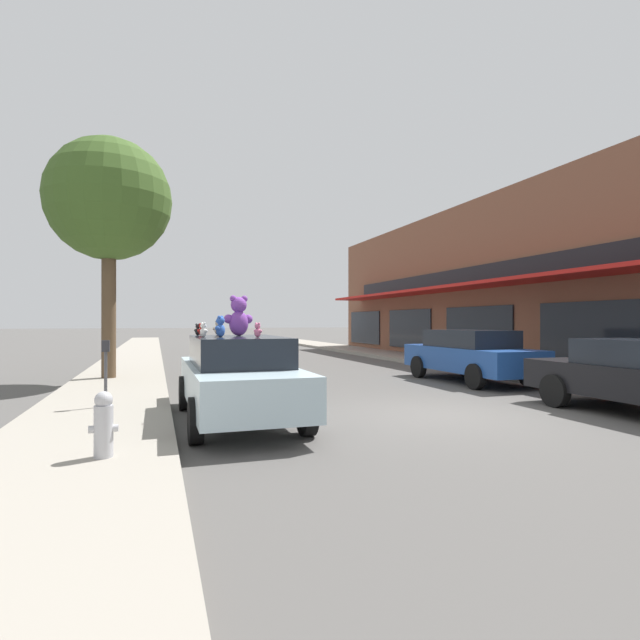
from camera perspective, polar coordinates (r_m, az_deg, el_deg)
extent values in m
plane|color=#514F4C|center=(9.97, 13.48, -10.45)|extent=(260.00, 260.00, 0.00)
cube|color=gray|center=(8.57, -25.00, -11.62)|extent=(2.51, 90.00, 0.15)
cube|color=brown|center=(25.17, 27.86, 3.62)|extent=(11.08, 28.91, 6.87)
cube|color=red|center=(21.00, 15.57, 3.63)|extent=(1.80, 24.28, 0.12)
cube|color=black|center=(21.52, 17.45, 5.01)|extent=(0.08, 23.13, 0.70)
cube|color=black|center=(17.09, 28.87, -1.42)|extent=(0.06, 4.39, 2.00)
cube|color=black|center=(21.45, 17.48, -1.18)|extent=(0.06, 4.39, 2.00)
cube|color=black|center=(26.36, 10.11, -0.99)|extent=(0.06, 4.39, 2.00)
cube|color=black|center=(31.56, 5.12, -0.86)|extent=(0.06, 4.39, 2.00)
cube|color=#ADC6D1|center=(9.08, -9.37, -7.17)|extent=(1.72, 4.74, 0.67)
cube|color=black|center=(9.02, -9.37, -3.48)|extent=(1.51, 2.61, 0.50)
cylinder|color=black|center=(10.48, -15.24, -8.06)|extent=(0.20, 0.68, 0.68)
cylinder|color=black|center=(10.70, -6.10, -7.90)|extent=(0.20, 0.68, 0.68)
cylinder|color=black|center=(7.59, -14.03, -11.10)|extent=(0.20, 0.68, 0.68)
cylinder|color=black|center=(7.89, -1.52, -10.68)|extent=(0.20, 0.68, 0.68)
ellipsoid|color=purple|center=(9.43, -9.27, -0.38)|extent=(0.39, 0.35, 0.47)
sphere|color=purple|center=(9.43, -9.27, 1.71)|extent=(0.33, 0.33, 0.30)
sphere|color=purple|center=(9.47, -8.65, 2.41)|extent=(0.14, 0.14, 0.12)
sphere|color=purple|center=(9.41, -9.89, 2.42)|extent=(0.14, 0.14, 0.12)
sphere|color=#BA67ED|center=(9.55, -9.48, 1.58)|extent=(0.13, 0.13, 0.11)
sphere|color=purple|center=(9.51, -8.22, 0.11)|extent=(0.19, 0.19, 0.17)
sphere|color=purple|center=(9.40, -10.42, 0.11)|extent=(0.19, 0.19, 0.17)
ellipsoid|color=black|center=(9.98, -13.79, -1.30)|extent=(0.14, 0.14, 0.14)
sphere|color=black|center=(9.97, -13.79, -0.70)|extent=(0.13, 0.13, 0.09)
sphere|color=black|center=(9.96, -13.63, -0.50)|extent=(0.05, 0.05, 0.04)
sphere|color=black|center=(9.99, -13.95, -0.50)|extent=(0.05, 0.05, 0.04)
sphere|color=#3A3A3D|center=(10.01, -13.68, -0.73)|extent=(0.05, 0.05, 0.03)
sphere|color=black|center=(9.95, -13.49, -1.16)|extent=(0.07, 0.07, 0.05)
sphere|color=black|center=(10.01, -14.05, -1.16)|extent=(0.07, 0.07, 0.05)
ellipsoid|color=pink|center=(8.51, -7.15, -1.46)|extent=(0.15, 0.16, 0.16)
sphere|color=pink|center=(8.50, -7.15, -0.68)|extent=(0.14, 0.14, 0.10)
sphere|color=pink|center=(8.48, -6.99, -0.42)|extent=(0.06, 0.06, 0.04)
sphere|color=pink|center=(8.53, -7.31, -0.42)|extent=(0.06, 0.06, 0.04)
sphere|color=#FFA3DA|center=(8.53, -6.94, -0.72)|extent=(0.05, 0.05, 0.04)
sphere|color=pink|center=(8.47, -6.82, -1.28)|extent=(0.08, 0.08, 0.06)
sphere|color=pink|center=(8.56, -7.39, -1.27)|extent=(0.08, 0.08, 0.06)
ellipsoid|color=beige|center=(10.16, -11.57, -1.17)|extent=(0.17, 0.16, 0.18)
sphere|color=beige|center=(10.16, -11.57, -0.40)|extent=(0.15, 0.15, 0.12)
sphere|color=beige|center=(10.18, -11.36, -0.14)|extent=(0.06, 0.06, 0.05)
sphere|color=beige|center=(10.14, -11.78, -0.14)|extent=(0.06, 0.06, 0.05)
sphere|color=white|center=(10.20, -11.69, -0.44)|extent=(0.06, 0.06, 0.04)
sphere|color=beige|center=(10.20, -11.22, -0.98)|extent=(0.09, 0.09, 0.07)
sphere|color=beige|center=(10.14, -11.97, -0.99)|extent=(0.09, 0.09, 0.07)
ellipsoid|color=red|center=(9.83, -13.40, -1.31)|extent=(0.15, 0.14, 0.15)
sphere|color=red|center=(9.82, -13.40, -0.68)|extent=(0.13, 0.13, 0.09)
sphere|color=red|center=(9.84, -13.24, -0.47)|extent=(0.05, 0.05, 0.04)
sphere|color=red|center=(9.80, -13.56, -0.47)|extent=(0.05, 0.05, 0.04)
sphere|color=#FF4741|center=(9.86, -13.54, -0.71)|extent=(0.05, 0.05, 0.04)
sphere|color=red|center=(9.87, -13.15, -1.16)|extent=(0.07, 0.07, 0.05)
sphere|color=red|center=(9.80, -13.71, -1.16)|extent=(0.07, 0.07, 0.05)
ellipsoid|color=white|center=(8.81, -13.20, -1.40)|extent=(0.15, 0.16, 0.16)
sphere|color=white|center=(8.81, -13.19, -0.64)|extent=(0.14, 0.14, 0.10)
sphere|color=white|center=(8.78, -13.06, -0.38)|extent=(0.06, 0.06, 0.04)
sphere|color=white|center=(8.84, -13.33, -0.38)|extent=(0.06, 0.06, 0.04)
sphere|color=white|center=(8.83, -12.96, -0.67)|extent=(0.05, 0.05, 0.04)
sphere|color=white|center=(8.76, -12.91, -1.23)|extent=(0.08, 0.08, 0.06)
sphere|color=white|center=(8.87, -13.38, -1.21)|extent=(0.08, 0.08, 0.06)
ellipsoid|color=blue|center=(8.80, -11.30, -1.17)|extent=(0.22, 0.23, 0.23)
sphere|color=blue|center=(8.80, -11.30, -0.07)|extent=(0.20, 0.20, 0.15)
sphere|color=blue|center=(8.85, -11.15, 0.30)|extent=(0.08, 0.08, 0.06)
sphere|color=blue|center=(8.75, -11.45, 0.31)|extent=(0.08, 0.08, 0.06)
sphere|color=#548DFF|center=(8.83, -11.66, -0.12)|extent=(0.08, 0.08, 0.06)
sphere|color=blue|center=(8.89, -11.12, -0.90)|extent=(0.12, 0.12, 0.08)
sphere|color=blue|center=(8.73, -11.65, -0.92)|extent=(0.12, 0.12, 0.08)
cylinder|color=black|center=(11.53, 25.26, -7.32)|extent=(0.20, 0.68, 0.68)
cylinder|color=black|center=(12.84, 31.17, -6.58)|extent=(0.20, 0.68, 0.68)
cube|color=#1E4793|center=(15.36, 16.72, -4.26)|extent=(1.76, 4.77, 0.68)
cube|color=black|center=(15.33, 16.72, -2.04)|extent=(1.55, 2.70, 0.50)
cylinder|color=black|center=(16.18, 11.18, -5.27)|extent=(0.20, 0.68, 0.68)
cylinder|color=black|center=(17.09, 16.24, -4.99)|extent=(0.20, 0.68, 0.68)
cylinder|color=black|center=(13.69, 17.32, -6.20)|extent=(0.20, 0.68, 0.68)
cylinder|color=black|center=(14.76, 22.80, -5.75)|extent=(0.20, 0.68, 0.68)
cylinder|color=brown|center=(15.68, -22.99, 0.62)|extent=(0.40, 0.40, 3.68)
sphere|color=#3D5B23|center=(16.07, -22.98, 12.60)|extent=(3.53, 3.53, 3.53)
cylinder|color=#B2B2B7|center=(6.65, -23.50, -11.59)|extent=(0.22, 0.22, 0.62)
sphere|color=#B2B2B7|center=(6.58, -23.50, -8.38)|extent=(0.21, 0.21, 0.21)
cylinder|color=#B2B2B7|center=(6.65, -24.51, -11.31)|extent=(0.10, 0.09, 0.09)
cylinder|color=#B2B2B7|center=(6.63, -22.49, -11.34)|extent=(0.10, 0.09, 0.09)
cylinder|color=#4C4C51|center=(10.41, -23.30, -6.23)|extent=(0.06, 0.06, 1.05)
cube|color=#2D2D33|center=(10.37, -23.29, -2.74)|extent=(0.14, 0.10, 0.22)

